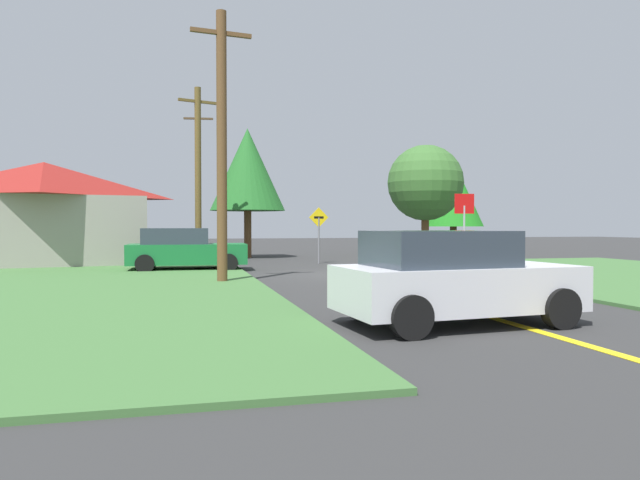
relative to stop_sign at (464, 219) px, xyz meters
The scene contains 14 objects.
ground_plane 4.62m from the stop_sign, 166.60° to the left, with size 120.00×120.00×0.00m, color #2F2F2F.
grass_verge_left 13.85m from the stop_sign, 167.25° to the right, with size 12.00×20.00×0.08m, color #3D6935.
lane_stripe_center 8.36m from the stop_sign, 120.09° to the right, with size 0.20×14.00×0.01m, color yellow.
stop_sign is the anchor object (origin of this frame).
parked_car_near_building 10.42m from the stop_sign, 156.30° to the left, with size 4.45×2.24×1.62m.
car_behind_on_main_road 10.70m from the stop_sign, 118.90° to the right, with size 4.22×2.40×1.62m.
utility_pole_near 8.79m from the stop_sign, behind, with size 1.80×0.36×7.99m.
utility_pole_mid 12.48m from the stop_sign, 135.81° to the left, with size 1.76×0.63×8.01m.
utility_pole_far 20.33m from the stop_sign, 114.82° to the left, with size 1.80×0.35×9.08m.
direction_sign 7.85m from the stop_sign, 116.70° to the left, with size 0.91×0.08×2.54m.
oak_tree_left 14.37m from the stop_sign, 115.50° to the left, with size 4.01×4.01×6.94m.
pine_tree_center 13.28m from the stop_sign, 71.75° to the left, with size 4.35×4.35×6.35m.
oak_tree_right 20.30m from the stop_sign, 64.23° to the left, with size 4.09×4.09×6.18m.
barn 17.92m from the stop_sign, 149.36° to the left, with size 8.91×7.54×4.50m.
Camera 1 is at (-5.62, -19.34, 1.70)m, focal length 32.43 mm.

